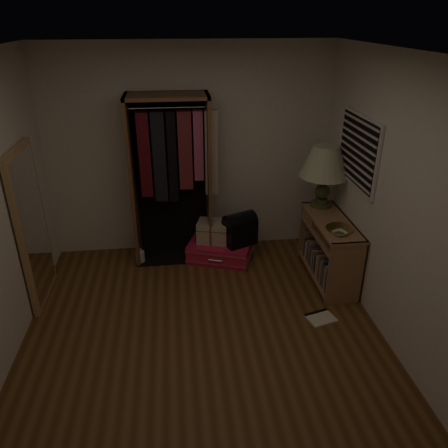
{
  "coord_description": "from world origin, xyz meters",
  "views": [
    {
      "loc": [
        -0.2,
        -3.27,
        2.86
      ],
      "look_at": [
        0.3,
        0.95,
        0.8
      ],
      "focal_mm": 35.0,
      "sensor_mm": 36.0,
      "label": 1
    }
  ],
  "objects_px": {
    "open_wardrobe": "(173,166)",
    "table_lamp": "(325,163)",
    "console_bookshelf": "(328,247)",
    "train_case": "(214,231)",
    "white_jug": "(140,257)",
    "pink_suitcase": "(220,250)",
    "black_bag": "(240,228)",
    "floor_mirror": "(32,228)"
  },
  "relations": [
    {
      "from": "console_bookshelf",
      "to": "floor_mirror",
      "type": "height_order",
      "value": "floor_mirror"
    },
    {
      "from": "pink_suitcase",
      "to": "white_jug",
      "type": "distance_m",
      "value": 1.02
    },
    {
      "from": "console_bookshelf",
      "to": "open_wardrobe",
      "type": "bearing_deg",
      "value": 157.28
    },
    {
      "from": "black_bag",
      "to": "table_lamp",
      "type": "height_order",
      "value": "table_lamp"
    },
    {
      "from": "floor_mirror",
      "to": "pink_suitcase",
      "type": "distance_m",
      "value": 2.24
    },
    {
      "from": "table_lamp",
      "to": "white_jug",
      "type": "bearing_deg",
      "value": 175.37
    },
    {
      "from": "train_case",
      "to": "white_jug",
      "type": "bearing_deg",
      "value": -163.78
    },
    {
      "from": "floor_mirror",
      "to": "table_lamp",
      "type": "relative_size",
      "value": 2.3
    },
    {
      "from": "black_bag",
      "to": "train_case",
      "type": "bearing_deg",
      "value": 137.66
    },
    {
      "from": "table_lamp",
      "to": "open_wardrobe",
      "type": "bearing_deg",
      "value": 168.77
    },
    {
      "from": "train_case",
      "to": "black_bag",
      "type": "xyz_separation_m",
      "value": [
        0.32,
        -0.1,
        0.08
      ]
    },
    {
      "from": "floor_mirror",
      "to": "console_bookshelf",
      "type": "bearing_deg",
      "value": 0.61
    },
    {
      "from": "floor_mirror",
      "to": "table_lamp",
      "type": "height_order",
      "value": "floor_mirror"
    },
    {
      "from": "pink_suitcase",
      "to": "table_lamp",
      "type": "relative_size",
      "value": 1.26
    },
    {
      "from": "console_bookshelf",
      "to": "white_jug",
      "type": "height_order",
      "value": "console_bookshelf"
    },
    {
      "from": "open_wardrobe",
      "to": "black_bag",
      "type": "distance_m",
      "value": 1.11
    },
    {
      "from": "console_bookshelf",
      "to": "black_bag",
      "type": "height_order",
      "value": "console_bookshelf"
    },
    {
      "from": "console_bookshelf",
      "to": "table_lamp",
      "type": "distance_m",
      "value": 0.98
    },
    {
      "from": "train_case",
      "to": "black_bag",
      "type": "bearing_deg",
      "value": -3.23
    },
    {
      "from": "train_case",
      "to": "black_bag",
      "type": "distance_m",
      "value": 0.34
    },
    {
      "from": "train_case",
      "to": "white_jug",
      "type": "distance_m",
      "value": 0.98
    },
    {
      "from": "pink_suitcase",
      "to": "train_case",
      "type": "bearing_deg",
      "value": -174.33
    },
    {
      "from": "pink_suitcase",
      "to": "train_case",
      "type": "relative_size",
      "value": 2.02
    },
    {
      "from": "table_lamp",
      "to": "white_jug",
      "type": "height_order",
      "value": "table_lamp"
    },
    {
      "from": "open_wardrobe",
      "to": "train_case",
      "type": "bearing_deg",
      "value": -17.72
    },
    {
      "from": "white_jug",
      "to": "console_bookshelf",
      "type": "bearing_deg",
      "value": -14.26
    },
    {
      "from": "console_bookshelf",
      "to": "white_jug",
      "type": "relative_size",
      "value": 5.76
    },
    {
      "from": "black_bag",
      "to": "pink_suitcase",
      "type": "bearing_deg",
      "value": 136.1
    },
    {
      "from": "pink_suitcase",
      "to": "table_lamp",
      "type": "height_order",
      "value": "table_lamp"
    },
    {
      "from": "pink_suitcase",
      "to": "open_wardrobe",
      "type": "bearing_deg",
      "value": -177.81
    },
    {
      "from": "pink_suitcase",
      "to": "train_case",
      "type": "distance_m",
      "value": 0.27
    },
    {
      "from": "console_bookshelf",
      "to": "train_case",
      "type": "distance_m",
      "value": 1.41
    },
    {
      "from": "floor_mirror",
      "to": "train_case",
      "type": "xyz_separation_m",
      "value": [
        1.95,
        0.62,
        -0.47
      ]
    },
    {
      "from": "open_wardrobe",
      "to": "table_lamp",
      "type": "xyz_separation_m",
      "value": [
        1.76,
        -0.35,
        0.08
      ]
    },
    {
      "from": "pink_suitcase",
      "to": "white_jug",
      "type": "bearing_deg",
      "value": -160.7
    },
    {
      "from": "floor_mirror",
      "to": "white_jug",
      "type": "bearing_deg",
      "value": 30.61
    },
    {
      "from": "train_case",
      "to": "white_jug",
      "type": "relative_size",
      "value": 2.37
    },
    {
      "from": "black_bag",
      "to": "white_jug",
      "type": "xyz_separation_m",
      "value": [
        -1.25,
        0.08,
        -0.37
      ]
    },
    {
      "from": "table_lamp",
      "to": "black_bag",
      "type": "bearing_deg",
      "value": 174.36
    },
    {
      "from": "train_case",
      "to": "floor_mirror",
      "type": "bearing_deg",
      "value": -147.36
    },
    {
      "from": "black_bag",
      "to": "white_jug",
      "type": "height_order",
      "value": "black_bag"
    },
    {
      "from": "open_wardrobe",
      "to": "floor_mirror",
      "type": "height_order",
      "value": "open_wardrobe"
    }
  ]
}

